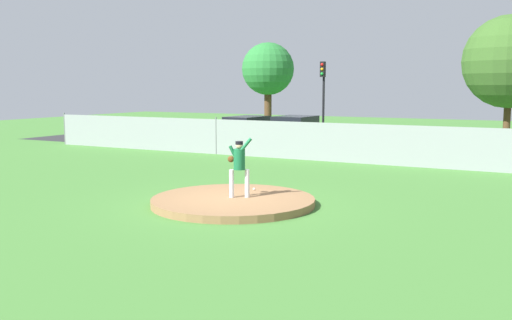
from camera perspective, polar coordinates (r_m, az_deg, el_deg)
ground_plane at (r=21.28m, az=5.82°, el=-1.54°), size 80.00×80.00×0.00m
asphalt_strip at (r=29.27m, az=12.08°, el=0.78°), size 44.00×7.00×0.01m
pitchers_mound at (r=15.94m, az=-2.31°, el=-4.16°), size 4.57×4.57×0.20m
pitcher_youth at (r=15.82m, az=-1.71°, el=-0.29°), size 0.77×0.37×1.69m
baseball at (r=17.03m, az=-0.19°, el=-2.93°), size 0.07×0.07×0.07m
chainlink_fence at (r=24.90m, az=9.31°, el=1.68°), size 33.80×0.07×1.81m
parked_car_teal at (r=30.30m, az=3.95°, el=2.70°), size 2.04×4.39×1.73m
parked_car_slate at (r=32.54m, az=-0.91°, el=2.95°), size 2.11×4.87×1.59m
traffic_cone_orange at (r=27.44m, az=14.55°, el=0.81°), size 0.40×0.40×0.55m
traffic_light_near at (r=34.19m, az=6.73°, el=7.26°), size 0.28×0.46×4.73m
tree_broad_right at (r=42.40m, az=1.21°, el=9.05°), size 3.84×3.84×6.49m
tree_leaning_west at (r=36.83m, az=24.09°, el=8.97°), size 5.45×5.45×7.44m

